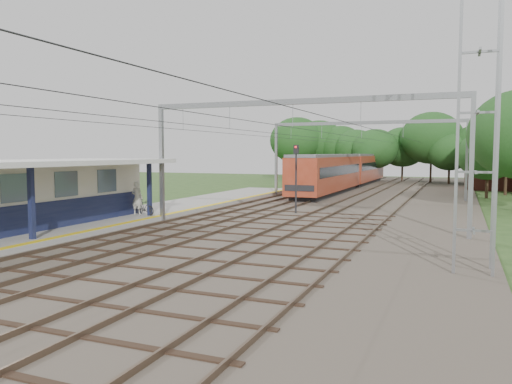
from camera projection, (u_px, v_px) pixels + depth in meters
The scene contains 14 objects.
ground at pixel (23, 298), 14.30m from camera, with size 160.00×160.00×0.00m, color #2D4C1E.
ballast_bed at pixel (359, 203), 40.45m from camera, with size 18.00×90.00×0.10m, color #473D33.
platform at pixel (118, 219), 30.03m from camera, with size 5.00×52.00×0.35m, color gray.
yellow_stripe at pixel (149, 218), 29.17m from camera, with size 0.45×52.00×0.01m, color yellow.
station_building at pixel (1, 197), 23.95m from camera, with size 3.41×18.00×3.40m.
rail_tracks at pixel (329, 201), 41.39m from camera, with size 11.80×88.00×0.15m.
catenary_system at pixel (340, 134), 35.90m from camera, with size 17.22×88.00×7.00m.
lattice_pylon at pixel (478, 97), 16.67m from camera, with size 1.30×1.30×12.00m.
tree_band at pixel (398, 147), 65.15m from camera, with size 31.72×30.88×8.82m.
house_far at pixel (504, 161), 55.96m from camera, with size 8.00×6.12×8.66m.
person at pixel (137, 198), 30.60m from camera, with size 0.75×0.49×2.06m, color beige.
bicycle at pixel (145, 207), 30.43m from camera, with size 0.45×1.60×0.96m, color black.
train at pixel (347, 170), 57.37m from camera, with size 2.98×37.06×3.91m.
signal_post at pixel (296, 170), 33.32m from camera, with size 0.35×0.29×4.68m.
Camera 1 is at (11.51, -10.42, 4.15)m, focal length 35.00 mm.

